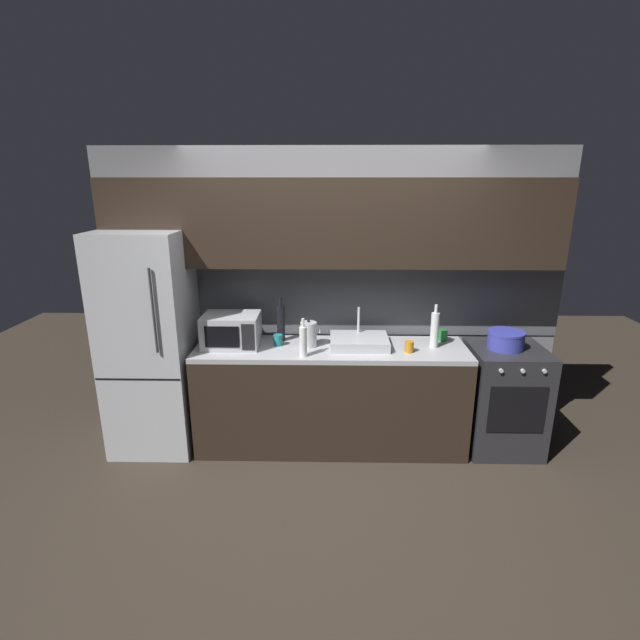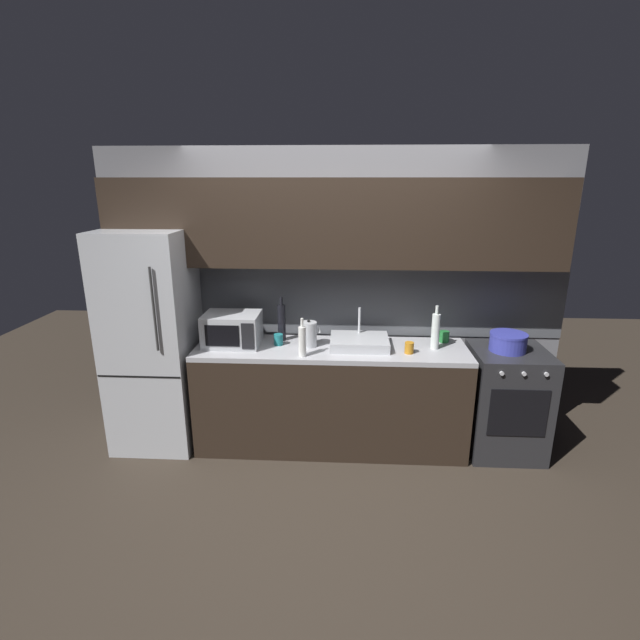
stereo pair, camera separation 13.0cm
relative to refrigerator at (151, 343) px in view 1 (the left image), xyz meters
The scene contains 15 objects.
ground_plane 1.99m from the refrigerator, 30.83° to the right, with size 10.00×10.00×0.00m, color #2D261E.
back_wall 1.66m from the refrigerator, 11.18° to the left, with size 4.00×0.44×2.50m.
counter_run 1.58m from the refrigerator, ahead, with size 2.26×0.60×0.90m.
refrigerator is the anchor object (origin of this frame).
oven_range 3.01m from the refrigerator, ahead, with size 0.60×0.62×0.90m.
microwave 0.69m from the refrigerator, ahead, with size 0.46×0.35×0.27m.
sink_basin 1.74m from the refrigerator, ahead, with size 0.48×0.38×0.30m.
kettle 1.32m from the refrigerator, ahead, with size 0.17×0.14×0.23m.
wine_bottle_clear 2.36m from the refrigerator, ahead, with size 0.07×0.07×0.36m.
wine_bottle_dark 1.10m from the refrigerator, ahead, with size 0.07×0.07×0.38m.
wine_bottle_white 1.31m from the refrigerator, ahead, with size 0.06×0.06×0.31m.
mug_green 2.47m from the refrigerator, ahead, with size 0.09×0.09×0.09m, color #1E6B2D.
mug_amber 2.14m from the refrigerator, ahead, with size 0.07×0.07×0.09m, color #B27019.
mug_teal 1.06m from the refrigerator, ahead, with size 0.08×0.08×0.09m, color #19666B.
cooking_pot 2.94m from the refrigerator, ahead, with size 0.29×0.29×0.15m.
Camera 1 is at (-0.02, -2.78, 2.24)m, focal length 26.45 mm.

